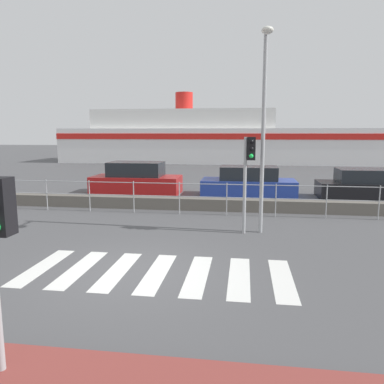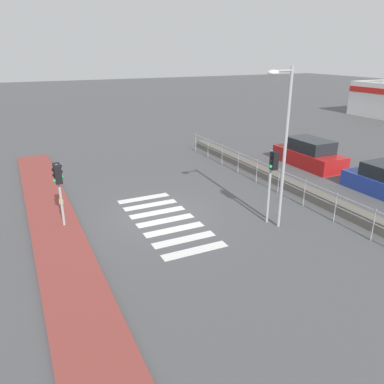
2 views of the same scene
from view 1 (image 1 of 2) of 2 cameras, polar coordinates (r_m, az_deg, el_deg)
ground_plane at (r=8.59m, az=-8.99°, el=-11.89°), size 160.00×160.00×0.00m
crosswalk at (r=8.45m, az=-5.36°, el=-12.14°), size 5.85×2.40×0.01m
seawall at (r=15.03m, az=-1.36°, el=-1.77°), size 19.80×0.55×0.47m
harbor_fence at (r=14.08m, az=-1.94°, el=-0.17°), size 17.86×0.04×1.23m
traffic_light_far at (r=11.28m, az=8.64°, el=4.34°), size 0.34×0.32×2.93m
streetlamp at (r=11.28m, az=10.93°, el=12.09°), size 0.32×1.04×5.94m
ferry_boat at (r=39.38m, az=3.35°, el=7.90°), size 32.69×7.16×7.15m
parked_car_red at (r=19.21m, az=-8.47°, el=1.84°), size 4.45×1.89×1.59m
parked_car_blue at (r=18.44m, az=8.58°, el=1.34°), size 4.53×1.88×1.44m
parked_car_black at (r=19.29m, az=24.95°, el=0.85°), size 4.33×1.83×1.38m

